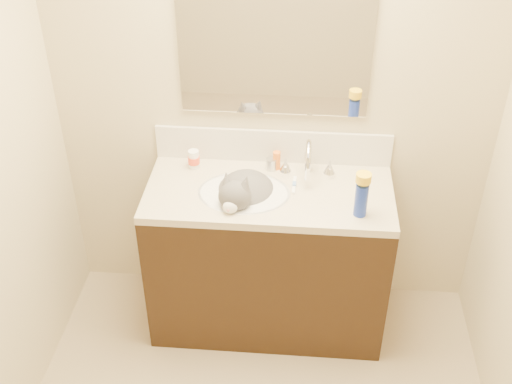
% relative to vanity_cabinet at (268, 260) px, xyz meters
% --- Properties ---
extents(room_shell, '(2.24, 2.54, 2.52)m').
position_rel_vanity_cabinet_xyz_m(room_shell, '(0.00, -0.97, 1.08)').
color(room_shell, beige).
rests_on(room_shell, ground).
extents(vanity_cabinet, '(1.20, 0.55, 0.82)m').
position_rel_vanity_cabinet_xyz_m(vanity_cabinet, '(0.00, 0.00, 0.00)').
color(vanity_cabinet, black).
rests_on(vanity_cabinet, ground).
extents(counter_slab, '(1.20, 0.55, 0.04)m').
position_rel_vanity_cabinet_xyz_m(counter_slab, '(0.00, 0.00, 0.43)').
color(counter_slab, beige).
rests_on(counter_slab, vanity_cabinet).
extents(basin, '(0.45, 0.36, 0.14)m').
position_rel_vanity_cabinet_xyz_m(basin, '(-0.12, -0.03, 0.38)').
color(basin, white).
rests_on(basin, vanity_cabinet).
extents(faucet, '(0.28, 0.20, 0.21)m').
position_rel_vanity_cabinet_xyz_m(faucet, '(0.18, 0.14, 0.54)').
color(faucet, silver).
rests_on(faucet, counter_slab).
extents(cat, '(0.37, 0.44, 0.33)m').
position_rel_vanity_cabinet_xyz_m(cat, '(-0.12, -0.02, 0.42)').
color(cat, '#4F4D4F').
rests_on(cat, basin).
extents(backsplash, '(1.20, 0.02, 0.18)m').
position_rel_vanity_cabinet_xyz_m(backsplash, '(0.00, 0.26, 0.54)').
color(backsplash, silver).
rests_on(backsplash, counter_slab).
extents(mirror, '(0.90, 0.02, 0.80)m').
position_rel_vanity_cabinet_xyz_m(mirror, '(0.00, 0.26, 1.13)').
color(mirror, white).
rests_on(mirror, room_shell).
extents(pill_bottle, '(0.06, 0.06, 0.10)m').
position_rel_vanity_cabinet_xyz_m(pill_bottle, '(-0.39, 0.17, 0.50)').
color(pill_bottle, white).
rests_on(pill_bottle, counter_slab).
extents(pill_label, '(0.06, 0.06, 0.04)m').
position_rel_vanity_cabinet_xyz_m(pill_label, '(-0.39, 0.17, 0.49)').
color(pill_label, '#FA4B29').
rests_on(pill_label, pill_bottle).
extents(silver_jar, '(0.06, 0.06, 0.06)m').
position_rel_vanity_cabinet_xyz_m(silver_jar, '(-0.00, 0.18, 0.48)').
color(silver_jar, '#B7B7BC').
rests_on(silver_jar, counter_slab).
extents(amber_bottle, '(0.05, 0.05, 0.10)m').
position_rel_vanity_cabinet_xyz_m(amber_bottle, '(0.02, 0.19, 0.50)').
color(amber_bottle, orange).
rests_on(amber_bottle, counter_slab).
extents(toothbrush, '(0.02, 0.14, 0.01)m').
position_rel_vanity_cabinet_xyz_m(toothbrush, '(0.12, 0.05, 0.46)').
color(toothbrush, white).
rests_on(toothbrush, counter_slab).
extents(toothbrush_head, '(0.02, 0.03, 0.02)m').
position_rel_vanity_cabinet_xyz_m(toothbrush_head, '(0.12, 0.05, 0.46)').
color(toothbrush_head, '#6A92E1').
rests_on(toothbrush_head, counter_slab).
extents(spray_can, '(0.07, 0.07, 0.16)m').
position_rel_vanity_cabinet_xyz_m(spray_can, '(0.43, -0.16, 0.53)').
color(spray_can, '#182FA8').
rests_on(spray_can, counter_slab).
extents(spray_cap, '(0.09, 0.09, 0.04)m').
position_rel_vanity_cabinet_xyz_m(spray_cap, '(0.43, -0.16, 0.65)').
color(spray_cap, yellow).
rests_on(spray_cap, spray_can).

